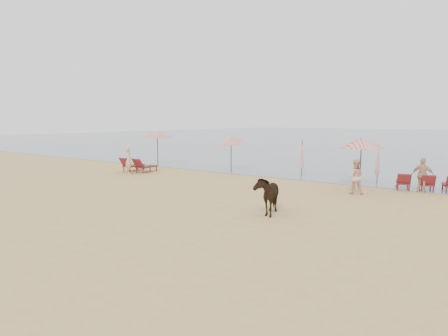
% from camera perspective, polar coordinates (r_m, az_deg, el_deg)
% --- Properties ---
extents(ground, '(120.00, 120.00, 0.00)m').
position_cam_1_polar(ground, '(13.91, -11.92, -6.63)').
color(ground, tan).
rests_on(ground, ground).
extents(sea, '(160.00, 140.00, 0.06)m').
position_cam_1_polar(sea, '(89.82, 28.55, 4.24)').
color(sea, '#51606B').
rests_on(sea, ground).
extents(lounger_cluster_left, '(1.90, 1.84, 0.64)m').
position_cam_1_polar(lounger_cluster_left, '(24.75, -13.04, 0.42)').
color(lounger_cluster_left, maroon).
rests_on(lounger_cluster_left, ground).
extents(lounger_cluster_right, '(2.86, 2.04, 0.57)m').
position_cam_1_polar(lounger_cluster_right, '(19.98, 28.53, -2.00)').
color(lounger_cluster_right, maroon).
rests_on(lounger_cluster_right, ground).
extents(umbrella_open_left_a, '(2.25, 2.25, 2.56)m').
position_cam_1_polar(umbrella_open_left_a, '(27.81, -10.15, 5.06)').
color(umbrella_open_left_a, black).
rests_on(umbrella_open_left_a, ground).
extents(umbrella_open_left_b, '(1.89, 1.93, 2.41)m').
position_cam_1_polar(umbrella_open_left_b, '(23.85, 1.10, 4.32)').
color(umbrella_open_left_b, black).
rests_on(umbrella_open_left_b, ground).
extents(umbrella_open_right, '(2.05, 2.05, 2.50)m').
position_cam_1_polar(umbrella_open_right, '(18.81, 20.21, 3.59)').
color(umbrella_open_right, black).
rests_on(umbrella_open_right, ground).
extents(umbrella_closed_left, '(0.26, 0.26, 2.13)m').
position_cam_1_polar(umbrella_closed_left, '(22.68, 11.80, 2.06)').
color(umbrella_closed_left, black).
rests_on(umbrella_closed_left, ground).
extents(umbrella_closed_right, '(0.25, 0.25, 2.06)m').
position_cam_1_polar(umbrella_closed_right, '(21.20, 22.42, 1.19)').
color(umbrella_closed_right, black).
rests_on(umbrella_closed_right, ground).
extents(cow, '(1.27, 1.80, 1.39)m').
position_cam_1_polar(cow, '(13.39, 6.58, -4.02)').
color(cow, black).
rests_on(cow, ground).
extents(beachgoer_left, '(0.74, 0.67, 1.70)m').
position_cam_1_polar(beachgoer_left, '(23.90, -14.33, 1.13)').
color(beachgoer_left, tan).
rests_on(beachgoer_left, ground).
extents(beachgoer_right_a, '(0.93, 0.83, 1.59)m').
position_cam_1_polar(beachgoer_right_a, '(17.82, 19.34, -1.26)').
color(beachgoer_right_a, '#DFA88B').
rests_on(beachgoer_right_a, ground).
extents(beachgoer_right_b, '(0.95, 0.40, 1.61)m').
position_cam_1_polar(beachgoer_right_b, '(19.51, 28.01, -0.96)').
color(beachgoer_right_b, tan).
rests_on(beachgoer_right_b, ground).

